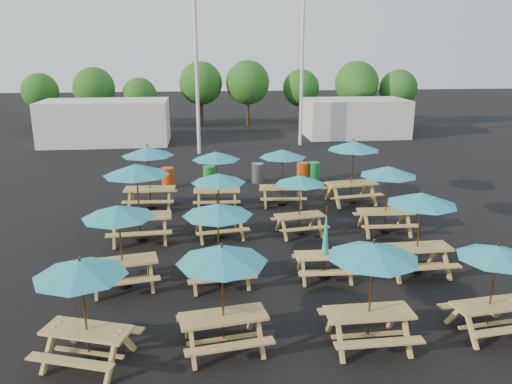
{
  "coord_description": "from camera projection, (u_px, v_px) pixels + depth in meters",
  "views": [
    {
      "loc": [
        -1.89,
        -15.35,
        5.96
      ],
      "look_at": [
        0.0,
        1.5,
        1.1
      ],
      "focal_mm": 35.0,
      "sensor_mm": 36.0,
      "label": 1
    }
  ],
  "objects": [
    {
      "name": "picnic_unit_8",
      "position": [
        373.0,
        258.0,
        9.94
      ],
      "size": [
        1.87,
        1.87,
        2.3
      ],
      "rotation": [
        0.0,
        0.0,
        0.01
      ],
      "color": "tan",
      "rests_on": "ground"
    },
    {
      "name": "tree_5",
      "position": [
        301.0,
        88.0,
        39.93
      ],
      "size": [
        2.94,
        2.94,
        4.45
      ],
      "color": "#382314",
      "rests_on": "ground"
    },
    {
      "name": "picnic_unit_5",
      "position": [
        218.0,
        215.0,
        12.66
      ],
      "size": [
        1.99,
        1.99,
        2.24
      ],
      "rotation": [
        0.0,
        0.0,
        0.11
      ],
      "color": "tan",
      "rests_on": "ground"
    },
    {
      "name": "picnic_unit_14",
      "position": [
        388.0,
        176.0,
        16.34
      ],
      "size": [
        1.95,
        1.95,
        2.32
      ],
      "rotation": [
        0.0,
        0.0,
        -0.04
      ],
      "color": "tan",
      "rests_on": "ground"
    },
    {
      "name": "tree_1",
      "position": [
        94.0,
        88.0,
        37.44
      ],
      "size": [
        3.11,
        3.11,
        4.72
      ],
      "color": "#382314",
      "rests_on": "ground"
    },
    {
      "name": "picnic_unit_11",
      "position": [
        283.0,
        157.0,
        19.32
      ],
      "size": [
        1.96,
        1.96,
        2.26
      ],
      "rotation": [
        0.0,
        0.0,
        -0.07
      ],
      "color": "tan",
      "rests_on": "ground"
    },
    {
      "name": "picnic_unit_1",
      "position": [
        119.0,
        217.0,
        12.46
      ],
      "size": [
        2.12,
        2.12,
        2.26
      ],
      "rotation": [
        0.0,
        0.0,
        0.18
      ],
      "color": "tan",
      "rests_on": "ground"
    },
    {
      "name": "tree_7",
      "position": [
        398.0,
        89.0,
        39.04
      ],
      "size": [
        2.95,
        2.95,
        4.48
      ],
      "color": "#382314",
      "rests_on": "ground"
    },
    {
      "name": "picnic_unit_13",
      "position": [
        421.0,
        204.0,
        13.29
      ],
      "size": [
        1.93,
        1.93,
        2.33
      ],
      "rotation": [
        0.0,
        0.0,
        0.02
      ],
      "color": "tan",
      "rests_on": "ground"
    },
    {
      "name": "event_tent_0",
      "position": [
        106.0,
        122.0,
        32.47
      ],
      "size": [
        8.0,
        4.0,
        2.8
      ],
      "primitive_type": "cube",
      "color": "silver",
      "rests_on": "ground"
    },
    {
      "name": "picnic_unit_9",
      "position": [
        325.0,
        249.0,
        13.3
      ],
      "size": [
        1.64,
        1.45,
        2.03
      ],
      "rotation": [
        0.0,
        0.0,
        -0.04
      ],
      "color": "tan",
      "rests_on": "ground"
    },
    {
      "name": "picnic_unit_3",
      "position": [
        148.0,
        156.0,
        18.85
      ],
      "size": [
        2.07,
        2.07,
        2.46
      ],
      "rotation": [
        0.0,
        0.0,
        -0.05
      ],
      "color": "tan",
      "rests_on": "ground"
    },
    {
      "name": "picnic_unit_10",
      "position": [
        300.0,
        184.0,
        16.24
      ],
      "size": [
        1.9,
        1.9,
        2.05
      ],
      "rotation": [
        0.0,
        0.0,
        0.16
      ],
      "color": "tan",
      "rests_on": "ground"
    },
    {
      "name": "waste_bin_4",
      "position": [
        313.0,
        172.0,
        23.31
      ],
      "size": [
        0.56,
        0.56,
        0.9
      ],
      "primitive_type": "cylinder",
      "color": "#188531",
      "rests_on": "ground"
    },
    {
      "name": "tree_0",
      "position": [
        40.0,
        92.0,
        38.35
      ],
      "size": [
        2.8,
        2.8,
        4.24
      ],
      "color": "#382314",
      "rests_on": "ground"
    },
    {
      "name": "waste_bin_2",
      "position": [
        258.0,
        173.0,
        23.07
      ],
      "size": [
        0.56,
        0.56,
        0.9
      ],
      "primitive_type": "cylinder",
      "color": "gray",
      "rests_on": "ground"
    },
    {
      "name": "tree_3",
      "position": [
        201.0,
        83.0,
        39.0
      ],
      "size": [
        3.36,
        3.36,
        5.09
      ],
      "color": "#382314",
      "rests_on": "ground"
    },
    {
      "name": "picnic_unit_12",
      "position": [
        496.0,
        258.0,
        10.43
      ],
      "size": [
        1.84,
        1.84,
        2.05
      ],
      "rotation": [
        0.0,
        0.0,
        0.12
      ],
      "color": "tan",
      "rests_on": "ground"
    },
    {
      "name": "mast_0",
      "position": [
        196.0,
        49.0,
        28.02
      ],
      "size": [
        0.2,
        0.2,
        12.0
      ],
      "primitive_type": "cylinder",
      "color": "silver",
      "rests_on": "ground"
    },
    {
      "name": "ground",
      "position": [
        261.0,
        236.0,
        16.51
      ],
      "size": [
        120.0,
        120.0,
        0.0
      ],
      "primitive_type": "plane",
      "color": "black",
      "rests_on": "ground"
    },
    {
      "name": "tree_6",
      "position": [
        357.0,
        83.0,
        38.54
      ],
      "size": [
        3.38,
        3.38,
        5.13
      ],
      "color": "#382314",
      "rests_on": "ground"
    },
    {
      "name": "picnic_unit_4",
      "position": [
        222.0,
        262.0,
        9.81
      ],
      "size": [
        2.08,
        2.08,
        2.27
      ],
      "rotation": [
        0.0,
        0.0,
        0.15
      ],
      "color": "tan",
      "rests_on": "ground"
    },
    {
      "name": "picnic_unit_0",
      "position": [
        81.0,
        275.0,
        9.37
      ],
      "size": [
        2.25,
        2.25,
        2.19
      ],
      "rotation": [
        0.0,
        0.0,
        -0.33
      ],
      "color": "tan",
      "rests_on": "ground"
    },
    {
      "name": "waste_bin_0",
      "position": [
        168.0,
        178.0,
        22.25
      ],
      "size": [
        0.56,
        0.56,
        0.9
      ],
      "primitive_type": "cylinder",
      "color": "#D3400C",
      "rests_on": "ground"
    },
    {
      "name": "tree_2",
      "position": [
        140.0,
        95.0,
        37.7
      ],
      "size": [
        2.59,
        2.59,
        3.93
      ],
      "color": "#382314",
      "rests_on": "ground"
    },
    {
      "name": "waste_bin_1",
      "position": [
        209.0,
        176.0,
        22.53
      ],
      "size": [
        0.56,
        0.56,
        0.9
      ],
      "primitive_type": "cylinder",
      "color": "#188531",
      "rests_on": "ground"
    },
    {
      "name": "mast_1",
      "position": [
        302.0,
        49.0,
        30.63
      ],
      "size": [
        0.2,
        0.2,
        12.0
      ],
      "primitive_type": "cylinder",
      "color": "silver",
      "rests_on": "ground"
    },
    {
      "name": "waste_bin_3",
      "position": [
        303.0,
        172.0,
        23.24
      ],
      "size": [
        0.56,
        0.56,
        0.9
      ],
      "primitive_type": "cylinder",
      "color": "#D3400C",
      "rests_on": "ground"
    },
    {
      "name": "picnic_unit_2",
      "position": [
        137.0,
        175.0,
        15.56
      ],
      "size": [
        2.2,
        2.2,
        2.57
      ],
      "rotation": [
        0.0,
        0.0,
        0.06
      ],
      "color": "tan",
      "rests_on": "ground"
    },
    {
      "name": "picnic_unit_6",
      "position": [
        218.0,
        182.0,
        15.93
      ],
      "size": [
        2.02,
        2.02,
        2.19
      ],
      "rotation": [
        0.0,
        0.0,
        0.16
      ],
      "color": "tan",
      "rests_on": "ground"
    },
    {
      "name": "tree_4",
      "position": [
        248.0,
        83.0,
        38.94
      ],
      "size": [
        3.41,
        3.41,
        5.17
      ],
      "color": "#382314",
      "rests_on": "ground"
    },
    {
      "name": "picnic_unit_7",
      "position": [
        216.0,
        160.0,
        18.92
      ],
      "size": [
        1.9,
        1.9,
        2.27
      ],
      "rotation": [
        0.0,
        0.0,
        -0.04
      ],
      "color": "tan",
      "rests_on": "ground"
    },
    {
      "name": "picnic_unit_15",
      "position": [
        353.0,
        150.0,
        19.49
      ],
      "size": [
        2.34,
        2.34,
        2.55
      ],
      "rotation": [
        0.0,
        0.0,
        0.15
      ],
      "color": "tan",
      "rests_on": "ground"
    },
    {
      "name": "event_tent_1",
      "position": [
        355.0,
        118.0,
        35.27
      ],
      "size": [
        7.0,
        4.0,
        2.6
      ],
      "primitive_type": "cube",
      "color": "silver",
      "rests_on": "ground"
    }
  ]
}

